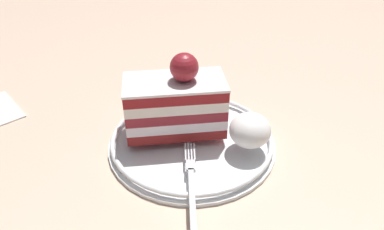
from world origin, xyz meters
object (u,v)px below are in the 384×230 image
cake_slice (176,103)px  whipped_cream_dollop (250,130)px  dessert_plate (192,140)px  fork (191,180)px

cake_slice → whipped_cream_dollop: size_ratio=2.76×
dessert_plate → fork: 0.08m
whipped_cream_dollop → fork: whipped_cream_dollop is taller
cake_slice → whipped_cream_dollop: (0.06, -0.07, -0.02)m
dessert_plate → fork: bearing=-116.6°
dessert_plate → whipped_cream_dollop: size_ratio=4.25×
dessert_plate → whipped_cream_dollop: 0.07m
cake_slice → fork: size_ratio=1.12×
dessert_plate → whipped_cream_dollop: bearing=-39.9°
fork → whipped_cream_dollop: bearing=17.1°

